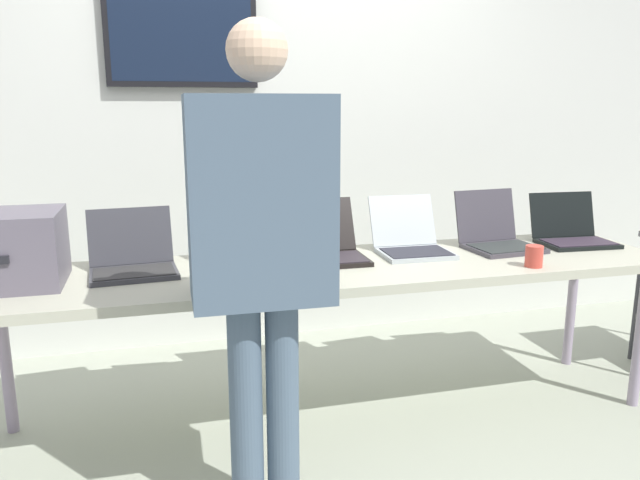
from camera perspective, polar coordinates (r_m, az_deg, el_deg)
The scene contains 13 objects.
ground at distance 2.97m, azimuth 1.49°, elevation -16.41°, with size 8.00×8.00×0.04m, color #9FA593.
back_wall at distance 3.70m, azimuth -3.62°, elevation 10.74°, with size 8.00×0.11×2.59m.
workbench at distance 2.70m, azimuth 1.57°, elevation -3.28°, with size 3.03×0.70×0.73m.
equipment_box at distance 2.64m, azimuth -26.52°, elevation -0.73°, with size 0.36×0.36×0.29m.
laptop_station_0 at distance 2.67m, azimuth -16.98°, elevation -1.68°, with size 0.37×0.34×0.25m.
laptop_station_1 at distance 2.67m, azimuth -7.73°, elevation -1.33°, with size 0.33×0.33×0.23m.
laptop_station_2 at distance 2.78m, azimuth 0.26°, elevation -0.57°, with size 0.36×0.38×0.25m.
laptop_station_3 at distance 2.93m, azimuth 8.37°, elevation -0.04°, with size 0.33×0.37×0.25m.
laptop_station_4 at distance 3.11m, azimuth 16.06°, elevation 0.41°, with size 0.36×0.36×0.27m.
laptop_station_5 at distance 3.34m, azimuth 22.27°, elevation 0.68°, with size 0.37×0.33×0.24m.
person at distance 1.94m, azimuth -5.54°, elevation 0.26°, with size 0.44×0.59×1.66m.
coffee_mug at distance 2.80m, azimuth 19.23°, elevation -1.43°, with size 0.08×0.08×0.09m.
paper_sheet at distance 2.48m, azimuth -1.69°, elevation -3.55°, with size 0.23×0.31×0.00m.
Camera 1 is at (-0.74, -2.49, 1.41)m, focal length 34.52 mm.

